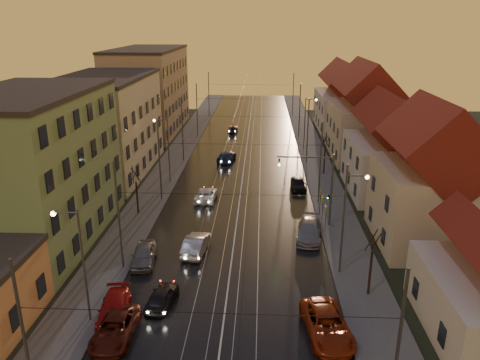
# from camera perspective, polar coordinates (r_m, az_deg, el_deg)

# --- Properties ---
(ground) EXTENTS (160.00, 160.00, 0.00)m
(ground) POSITION_cam_1_polar(r_m,az_deg,el_deg) (30.42, -2.39, -19.49)
(ground) COLOR black
(ground) RESTS_ON ground
(road) EXTENTS (16.00, 120.00, 0.04)m
(road) POSITION_cam_1_polar(r_m,az_deg,el_deg) (66.50, 0.59, 2.44)
(road) COLOR black
(road) RESTS_ON ground
(sidewalk_left) EXTENTS (4.00, 120.00, 0.15)m
(sidewalk_left) POSITION_cam_1_polar(r_m,az_deg,el_deg) (67.58, -7.92, 2.58)
(sidewalk_left) COLOR #4C4C4C
(sidewalk_left) RESTS_ON ground
(sidewalk_right) EXTENTS (4.00, 120.00, 0.15)m
(sidewalk_right) POSITION_cam_1_polar(r_m,az_deg,el_deg) (66.89, 9.19, 2.34)
(sidewalk_right) COLOR #4C4C4C
(sidewalk_right) RESTS_ON ground
(tram_rail_0) EXTENTS (0.06, 120.00, 0.03)m
(tram_rail_0) POSITION_cam_1_polar(r_m,az_deg,el_deg) (66.60, -1.30, 2.49)
(tram_rail_0) COLOR gray
(tram_rail_0) RESTS_ON road
(tram_rail_1) EXTENTS (0.06, 120.00, 0.03)m
(tram_rail_1) POSITION_cam_1_polar(r_m,az_deg,el_deg) (66.52, -0.07, 2.48)
(tram_rail_1) COLOR gray
(tram_rail_1) RESTS_ON road
(tram_rail_2) EXTENTS (0.06, 120.00, 0.03)m
(tram_rail_2) POSITION_cam_1_polar(r_m,az_deg,el_deg) (66.47, 1.26, 2.46)
(tram_rail_2) COLOR gray
(tram_rail_2) RESTS_ON road
(tram_rail_3) EXTENTS (0.06, 120.00, 0.03)m
(tram_rail_3) POSITION_cam_1_polar(r_m,az_deg,el_deg) (66.45, 2.49, 2.44)
(tram_rail_3) COLOR gray
(tram_rail_3) RESTS_ON road
(apartment_left_1) EXTENTS (10.00, 18.00, 13.00)m
(apartment_left_1) POSITION_cam_1_polar(r_m,az_deg,el_deg) (44.38, -23.96, 1.04)
(apartment_left_1) COLOR #6D8E5A
(apartment_left_1) RESTS_ON ground
(apartment_left_2) EXTENTS (10.00, 20.00, 12.00)m
(apartment_left_2) POSITION_cam_1_polar(r_m,az_deg,el_deg) (62.38, -15.98, 6.27)
(apartment_left_2) COLOR beige
(apartment_left_2) RESTS_ON ground
(apartment_left_3) EXTENTS (10.00, 24.00, 14.00)m
(apartment_left_3) POSITION_cam_1_polar(r_m,az_deg,el_deg) (84.93, -11.01, 10.54)
(apartment_left_3) COLOR #947F5F
(apartment_left_3) RESTS_ON ground
(house_right_1) EXTENTS (8.67, 10.20, 10.80)m
(house_right_1) POSITION_cam_1_polar(r_m,az_deg,el_deg) (43.54, 22.26, -0.52)
(house_right_1) COLOR #C5B798
(house_right_1) RESTS_ON ground
(house_right_2) EXTENTS (9.18, 12.24, 9.20)m
(house_right_2) POSITION_cam_1_polar(r_m,az_deg,el_deg) (55.62, 17.94, 3.15)
(house_right_2) COLOR silver
(house_right_2) RESTS_ON ground
(house_right_3) EXTENTS (9.18, 14.28, 11.50)m
(house_right_3) POSITION_cam_1_polar(r_m,az_deg,el_deg) (69.56, 14.96, 7.44)
(house_right_3) COLOR #C5B798
(house_right_3) RESTS_ON ground
(house_right_4) EXTENTS (9.18, 16.32, 10.00)m
(house_right_4) POSITION_cam_1_polar(r_m,az_deg,el_deg) (87.09, 12.54, 9.34)
(house_right_4) COLOR silver
(house_right_4) RESTS_ON ground
(catenary_pole_l_0) EXTENTS (0.16, 0.16, 9.00)m
(catenary_pole_l_0) POSITION_cam_1_polar(r_m,az_deg,el_deg) (25.31, -24.69, -17.73)
(catenary_pole_l_0) COLOR #595B60
(catenary_pole_l_0) RESTS_ON ground
(catenary_pole_r_0) EXTENTS (0.16, 0.16, 9.00)m
(catenary_pole_r_0) POSITION_cam_1_polar(r_m,az_deg,el_deg) (23.68, 18.59, -19.67)
(catenary_pole_r_0) COLOR #595B60
(catenary_pole_r_0) RESTS_ON ground
(catenary_pole_l_1) EXTENTS (0.16, 0.16, 9.00)m
(catenary_pole_l_1) POSITION_cam_1_polar(r_m,az_deg,el_deg) (37.38, -14.55, -4.37)
(catenary_pole_l_1) COLOR #595B60
(catenary_pole_l_1) RESTS_ON ground
(catenary_pole_r_1) EXTENTS (0.16, 0.16, 9.00)m
(catenary_pole_r_1) POSITION_cam_1_polar(r_m,az_deg,el_deg) (36.30, 12.48, -4.91)
(catenary_pole_r_1) COLOR #595B60
(catenary_pole_r_1) RESTS_ON ground
(catenary_pole_l_2) EXTENTS (0.16, 0.16, 9.00)m
(catenary_pole_l_2) POSITION_cam_1_polar(r_m,az_deg,el_deg) (51.03, -9.77, 2.26)
(catenary_pole_l_2) COLOR #595B60
(catenary_pole_l_2) RESTS_ON ground
(catenary_pole_r_2) EXTENTS (0.16, 0.16, 9.00)m
(catenary_pole_r_2) POSITION_cam_1_polar(r_m,az_deg,el_deg) (50.24, 9.77, 2.00)
(catenary_pole_r_2) COLOR #595B60
(catenary_pole_r_2) RESTS_ON ground
(catenary_pole_l_3) EXTENTS (0.16, 0.16, 9.00)m
(catenary_pole_l_3) POSITION_cam_1_polar(r_m,az_deg,el_deg) (65.27, -7.03, 6.05)
(catenary_pole_l_3) COLOR #595B60
(catenary_pole_l_3) RESTS_ON ground
(catenary_pole_r_3) EXTENTS (0.16, 0.16, 9.00)m
(catenary_pole_r_3) POSITION_cam_1_polar(r_m,az_deg,el_deg) (64.66, 8.25, 5.87)
(catenary_pole_r_3) COLOR #595B60
(catenary_pole_r_3) RESTS_ON ground
(catenary_pole_l_4) EXTENTS (0.16, 0.16, 9.00)m
(catenary_pole_l_4) POSITION_cam_1_polar(r_m,az_deg,el_deg) (79.80, -5.26, 8.46)
(catenary_pole_l_4) COLOR #595B60
(catenary_pole_l_4) RESTS_ON ground
(catenary_pole_r_4) EXTENTS (0.16, 0.16, 9.00)m
(catenary_pole_r_4) POSITION_cam_1_polar(r_m,az_deg,el_deg) (79.29, 7.28, 8.32)
(catenary_pole_r_4) COLOR #595B60
(catenary_pole_r_4) RESTS_ON ground
(catenary_pole_l_5) EXTENTS (0.16, 0.16, 9.00)m
(catenary_pole_l_5) POSITION_cam_1_polar(r_m,az_deg,el_deg) (97.41, -3.83, 10.39)
(catenary_pole_l_5) COLOR #595B60
(catenary_pole_l_5) RESTS_ON ground
(catenary_pole_r_5) EXTENTS (0.16, 0.16, 9.00)m
(catenary_pole_r_5) POSITION_cam_1_polar(r_m,az_deg,el_deg) (97.00, 6.49, 10.28)
(catenary_pole_r_5) COLOR #595B60
(catenary_pole_r_5) RESTS_ON ground
(street_lamp_0) EXTENTS (1.75, 0.32, 8.00)m
(street_lamp_0) POSITION_cam_1_polar(r_m,az_deg,el_deg) (31.44, -19.15, -8.67)
(street_lamp_0) COLOR #595B60
(street_lamp_0) RESTS_ON ground
(street_lamp_1) EXTENTS (1.75, 0.32, 8.00)m
(street_lamp_1) POSITION_cam_1_polar(r_m,az_deg,el_deg) (37.14, 13.05, -3.75)
(street_lamp_1) COLOR #595B60
(street_lamp_1) RESTS_ON ground
(street_lamp_2) EXTENTS (1.75, 0.32, 8.00)m
(street_lamp_2) POSITION_cam_1_polar(r_m,az_deg,el_deg) (56.68, -9.04, 4.38)
(street_lamp_2) COLOR #595B60
(street_lamp_2) RESTS_ON ground
(street_lamp_3) EXTENTS (1.75, 0.32, 8.00)m
(street_lamp_3) POSITION_cam_1_polar(r_m,az_deg,el_deg) (71.44, 8.17, 7.43)
(street_lamp_3) COLOR #595B60
(street_lamp_3) RESTS_ON ground
(traffic_light_mast) EXTENTS (5.30, 0.32, 7.20)m
(traffic_light_mast) POSITION_cam_1_polar(r_m,az_deg,el_deg) (44.47, 9.89, -0.12)
(traffic_light_mast) COLOR #595B60
(traffic_light_mast) RESTS_ON ground
(bare_tree_0) EXTENTS (1.09, 1.09, 5.11)m
(bare_tree_0) POSITION_cam_1_polar(r_m,az_deg,el_deg) (48.35, -12.47, -1.37)
(bare_tree_0) COLOR black
(bare_tree_0) RESTS_ON ground
(bare_tree_1) EXTENTS (1.09, 1.09, 5.11)m
(bare_tree_1) POSITION_cam_1_polar(r_m,az_deg,el_deg) (34.86, 15.68, -9.93)
(bare_tree_1) COLOR black
(bare_tree_1) RESTS_ON ground
(bare_tree_2) EXTENTS (1.09, 1.09, 5.11)m
(bare_tree_2) POSITION_cam_1_polar(r_m,az_deg,el_deg) (60.55, 10.28, 2.90)
(bare_tree_2) COLOR black
(bare_tree_2) RESTS_ON ground
(driving_car_0) EXTENTS (2.06, 4.08, 1.33)m
(driving_car_0) POSITION_cam_1_polar(r_m,az_deg,el_deg) (33.96, -9.50, -13.83)
(driving_car_0) COLOR black
(driving_car_0) RESTS_ON ground
(driving_car_1) EXTENTS (2.06, 4.84, 1.55)m
(driving_car_1) POSITION_cam_1_polar(r_m,az_deg,el_deg) (40.41, -5.42, -7.80)
(driving_car_1) COLOR #9D9CA2
(driving_car_1) RESTS_ON ground
(driving_car_2) EXTENTS (2.36, 4.69, 1.27)m
(driving_car_2) POSITION_cam_1_polar(r_m,az_deg,el_deg) (51.72, -4.15, -1.79)
(driving_car_2) COLOR white
(driving_car_2) RESTS_ON ground
(driving_car_3) EXTENTS (2.71, 5.32, 1.48)m
(driving_car_3) POSITION_cam_1_polar(r_m,az_deg,el_deg) (65.82, -1.67, 2.91)
(driving_car_3) COLOR #1A234E
(driving_car_3) RESTS_ON ground
(driving_car_4) EXTENTS (1.72, 3.73, 1.24)m
(driving_car_4) POSITION_cam_1_polar(r_m,az_deg,el_deg) (83.00, -0.88, 6.21)
(driving_car_4) COLOR black
(driving_car_4) RESTS_ON ground
(parked_left_1) EXTENTS (2.31, 4.94, 1.37)m
(parked_left_1) POSITION_cam_1_polar(r_m,az_deg,el_deg) (31.55, -14.96, -17.07)
(parked_left_1) COLOR #4C140D
(parked_left_1) RESTS_ON ground
(parked_left_2) EXTENTS (2.53, 4.90, 1.36)m
(parked_left_2) POSITION_cam_1_polar(r_m,az_deg,el_deg) (33.30, -15.11, -14.97)
(parked_left_2) COLOR #AE1211
(parked_left_2) RESTS_ON ground
(parked_left_3) EXTENTS (2.18, 4.52, 1.49)m
(parked_left_3) POSITION_cam_1_polar(r_m,az_deg,el_deg) (39.45, -11.67, -8.89)
(parked_left_3) COLOR gray
(parked_left_3) RESTS_ON ground
(parked_right_0) EXTENTS (3.28, 5.88, 1.55)m
(parked_right_0) POSITION_cam_1_polar(r_m,az_deg,el_deg) (31.18, 10.55, -16.97)
(parked_right_0) COLOR #982C0F
(parked_right_0) RESTS_ON ground
(parked_right_1) EXTENTS (2.87, 5.56, 1.54)m
(parked_right_1) POSITION_cam_1_polar(r_m,az_deg,el_deg) (43.15, 8.44, -6.13)
(parked_right_1) COLOR #949398
(parked_right_1) RESTS_ON ground
(parked_right_2) EXTENTS (1.74, 4.13, 1.39)m
(parked_right_2) POSITION_cam_1_polar(r_m,az_deg,el_deg) (55.26, 7.10, -0.45)
(parked_right_2) COLOR black
(parked_right_2) RESTS_ON ground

